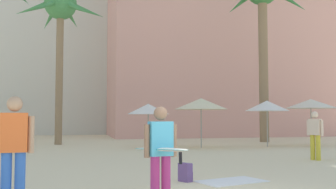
{
  "coord_description": "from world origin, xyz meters",
  "views": [
    {
      "loc": [
        -2.46,
        -5.59,
        1.46
      ],
      "look_at": [
        0.33,
        6.02,
        2.18
      ],
      "focal_mm": 41.7,
      "sensor_mm": 36.0,
      "label": 1
    }
  ],
  "objects_px": {
    "cafe_umbrella_3": "(267,106)",
    "person_near_right": "(14,148)",
    "cafe_umbrella_4": "(311,104)",
    "person_mid_center": "(315,133)",
    "palm_tree_center": "(262,4)",
    "cafe_umbrella_2": "(201,104)",
    "palm_tree_left": "(60,15)",
    "beach_towel": "(231,181)",
    "person_far_right": "(159,150)",
    "backpack": "(186,173)",
    "cafe_umbrella_1": "(148,109)"
  },
  "relations": [
    {
      "from": "palm_tree_center",
      "to": "person_far_right",
      "type": "relative_size",
      "value": 3.56
    },
    {
      "from": "backpack",
      "to": "cafe_umbrella_1",
      "type": "bearing_deg",
      "value": 53.4
    },
    {
      "from": "cafe_umbrella_4",
      "to": "person_mid_center",
      "type": "bearing_deg",
      "value": -122.76
    },
    {
      "from": "cafe_umbrella_2",
      "to": "beach_towel",
      "type": "xyz_separation_m",
      "value": [
        -2.52,
        -9.76,
        -2.14
      ]
    },
    {
      "from": "cafe_umbrella_1",
      "to": "person_mid_center",
      "type": "bearing_deg",
      "value": -56.5
    },
    {
      "from": "person_near_right",
      "to": "cafe_umbrella_2",
      "type": "bearing_deg",
      "value": -34.79
    },
    {
      "from": "cafe_umbrella_1",
      "to": "cafe_umbrella_3",
      "type": "bearing_deg",
      "value": -7.9
    },
    {
      "from": "cafe_umbrella_2",
      "to": "cafe_umbrella_3",
      "type": "bearing_deg",
      "value": -1.85
    },
    {
      "from": "backpack",
      "to": "cafe_umbrella_4",
      "type": "bearing_deg",
      "value": 13.78
    },
    {
      "from": "palm_tree_center",
      "to": "person_mid_center",
      "type": "relative_size",
      "value": 6.3
    },
    {
      "from": "cafe_umbrella_3",
      "to": "cafe_umbrella_4",
      "type": "xyz_separation_m",
      "value": [
        2.53,
        0.02,
        0.13
      ]
    },
    {
      "from": "cafe_umbrella_2",
      "to": "person_far_right",
      "type": "height_order",
      "value": "cafe_umbrella_2"
    },
    {
      "from": "beach_towel",
      "to": "palm_tree_center",
      "type": "bearing_deg",
      "value": 59.81
    },
    {
      "from": "cafe_umbrella_2",
      "to": "backpack",
      "type": "bearing_deg",
      "value": -110.44
    },
    {
      "from": "cafe_umbrella_3",
      "to": "beach_towel",
      "type": "height_order",
      "value": "cafe_umbrella_3"
    },
    {
      "from": "palm_tree_left",
      "to": "beach_towel",
      "type": "distance_m",
      "value": 16.19
    },
    {
      "from": "person_far_right",
      "to": "cafe_umbrella_4",
      "type": "bearing_deg",
      "value": -51.91
    },
    {
      "from": "backpack",
      "to": "person_near_right",
      "type": "bearing_deg",
      "value": -177.71
    },
    {
      "from": "cafe_umbrella_2",
      "to": "backpack",
      "type": "height_order",
      "value": "cafe_umbrella_2"
    },
    {
      "from": "person_far_right",
      "to": "person_mid_center",
      "type": "bearing_deg",
      "value": -60.63
    },
    {
      "from": "cafe_umbrella_1",
      "to": "person_near_right",
      "type": "height_order",
      "value": "cafe_umbrella_1"
    },
    {
      "from": "beach_towel",
      "to": "cafe_umbrella_1",
      "type": "bearing_deg",
      "value": 89.88
    },
    {
      "from": "cafe_umbrella_3",
      "to": "person_near_right",
      "type": "distance_m",
      "value": 15.67
    },
    {
      "from": "beach_towel",
      "to": "person_far_right",
      "type": "xyz_separation_m",
      "value": [
        -2.08,
        -1.74,
        0.9
      ]
    },
    {
      "from": "cafe_umbrella_1",
      "to": "person_mid_center",
      "type": "relative_size",
      "value": 1.28
    },
    {
      "from": "palm_tree_center",
      "to": "cafe_umbrella_3",
      "type": "xyz_separation_m",
      "value": [
        -1.74,
        -3.68,
        -6.47
      ]
    },
    {
      "from": "person_far_right",
      "to": "palm_tree_left",
      "type": "bearing_deg",
      "value": -0.59
    },
    {
      "from": "cafe_umbrella_4",
      "to": "person_far_right",
      "type": "height_order",
      "value": "cafe_umbrella_4"
    },
    {
      "from": "palm_tree_left",
      "to": "person_far_right",
      "type": "bearing_deg",
      "value": -81.65
    },
    {
      "from": "palm_tree_center",
      "to": "palm_tree_left",
      "type": "bearing_deg",
      "value": 177.65
    },
    {
      "from": "cafe_umbrella_4",
      "to": "person_near_right",
      "type": "height_order",
      "value": "cafe_umbrella_4"
    },
    {
      "from": "cafe_umbrella_4",
      "to": "backpack",
      "type": "height_order",
      "value": "cafe_umbrella_4"
    },
    {
      "from": "palm_tree_center",
      "to": "cafe_umbrella_2",
      "type": "distance_m",
      "value": 8.99
    },
    {
      "from": "cafe_umbrella_3",
      "to": "person_near_right",
      "type": "xyz_separation_m",
      "value": [
        -10.45,
        -11.63,
        -1.08
      ]
    },
    {
      "from": "palm_tree_center",
      "to": "beach_towel",
      "type": "bearing_deg",
      "value": -120.19
    },
    {
      "from": "cafe_umbrella_3",
      "to": "person_near_right",
      "type": "bearing_deg",
      "value": -131.96
    },
    {
      "from": "person_far_right",
      "to": "palm_tree_center",
      "type": "bearing_deg",
      "value": -42.06
    },
    {
      "from": "beach_towel",
      "to": "person_near_right",
      "type": "xyz_separation_m",
      "value": [
        -4.44,
        -1.98,
        0.98
      ]
    },
    {
      "from": "cafe_umbrella_3",
      "to": "person_far_right",
      "type": "relative_size",
      "value": 0.78
    },
    {
      "from": "cafe_umbrella_2",
      "to": "person_mid_center",
      "type": "xyz_separation_m",
      "value": [
        2.09,
        -6.21,
        -1.23
      ]
    },
    {
      "from": "cafe_umbrella_4",
      "to": "palm_tree_center",
      "type": "bearing_deg",
      "value": 102.29
    },
    {
      "from": "person_far_right",
      "to": "person_near_right",
      "type": "distance_m",
      "value": 2.38
    },
    {
      "from": "cafe_umbrella_3",
      "to": "person_mid_center",
      "type": "bearing_deg",
      "value": -102.97
    },
    {
      "from": "person_far_right",
      "to": "person_mid_center",
      "type": "relative_size",
      "value": 1.77
    },
    {
      "from": "palm_tree_left",
      "to": "cafe_umbrella_4",
      "type": "relative_size",
      "value": 3.3
    },
    {
      "from": "palm_tree_center",
      "to": "person_near_right",
      "type": "bearing_deg",
      "value": -128.54
    },
    {
      "from": "cafe_umbrella_4",
      "to": "beach_towel",
      "type": "xyz_separation_m",
      "value": [
        -8.55,
        -9.67,
        -2.2
      ]
    },
    {
      "from": "person_far_right",
      "to": "person_near_right",
      "type": "height_order",
      "value": "person_near_right"
    },
    {
      "from": "cafe_umbrella_2",
      "to": "beach_towel",
      "type": "distance_m",
      "value": 10.31
    },
    {
      "from": "palm_tree_center",
      "to": "cafe_umbrella_2",
      "type": "xyz_separation_m",
      "value": [
        -5.23,
        -3.57,
        -6.39
      ]
    }
  ]
}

